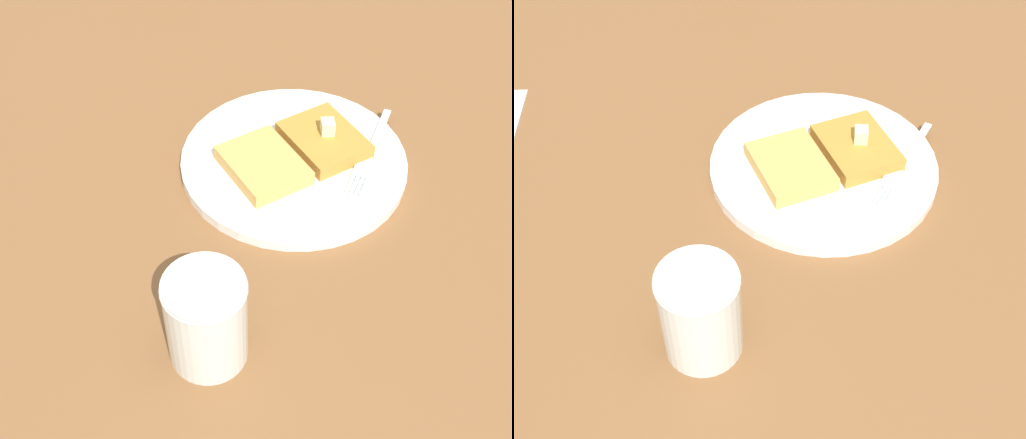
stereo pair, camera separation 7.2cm
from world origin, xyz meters
TOP-DOWN VIEW (x-y plane):
  - table_surface at (0.00, 0.00)cm, footprint 122.27×122.27cm
  - plate at (7.57, 7.78)cm, footprint 26.52×26.52cm
  - toast_slice_left at (3.50, 6.74)cm, footprint 9.81×11.29cm
  - toast_slice_middle at (11.64, 8.82)cm, footprint 9.81×11.29cm
  - butter_pat_primary at (3.08, 6.51)cm, footprint 1.85×1.98cm
  - fork at (-0.90, 10.15)cm, footprint 10.89×13.56cm
  - syrup_jar at (23.24, 29.63)cm, footprint 7.61×7.61cm

SIDE VIEW (x-z plane):
  - table_surface at x=0.00cm, z-range 0.00..2.84cm
  - plate at x=7.57cm, z-range 2.94..4.24cm
  - fork at x=-0.90cm, z-range 4.14..4.50cm
  - toast_slice_left at x=3.50cm, z-range 4.14..5.95cm
  - toast_slice_middle at x=11.64cm, z-range 4.14..5.95cm
  - butter_pat_primary at x=3.08cm, z-range 5.95..7.66cm
  - syrup_jar at x=23.24cm, z-range 2.52..12.70cm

